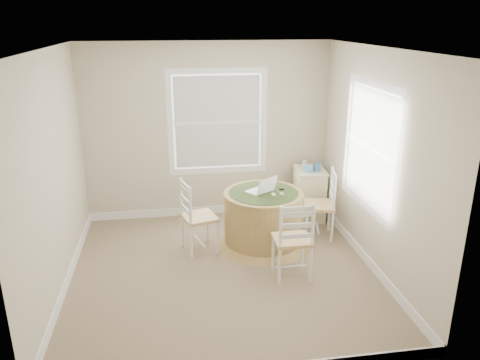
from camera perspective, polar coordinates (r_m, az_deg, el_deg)
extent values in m
cube|color=#806751|center=(5.75, -2.08, -11.20)|extent=(3.60, 3.60, 0.02)
cube|color=white|center=(4.97, -2.45, 15.86)|extent=(3.60, 3.60, 0.02)
cube|color=#C2B299|center=(6.95, -4.00, 5.85)|extent=(3.60, 0.02, 2.60)
cube|color=#C2B299|center=(3.55, 1.20, -7.56)|extent=(3.60, 0.02, 2.60)
cube|color=#C2B299|center=(5.33, -21.95, 0.32)|extent=(0.02, 3.60, 2.60)
cube|color=#C2B299|center=(5.70, 16.15, 2.13)|extent=(0.02, 3.60, 2.60)
cube|color=white|center=(7.32, -3.76, -3.68)|extent=(3.60, 0.02, 0.12)
cube|color=white|center=(5.82, -20.23, -11.30)|extent=(0.02, 3.60, 0.12)
cube|color=white|center=(6.15, 14.91, -8.98)|extent=(0.02, 3.60, 0.12)
cylinder|color=#A38649|center=(6.21, 2.84, -4.48)|extent=(1.03, 1.03, 0.67)
cone|color=#A38649|center=(6.37, 2.78, -7.52)|extent=(1.23, 1.23, 0.07)
cylinder|color=#A38649|center=(6.09, 2.89, -1.69)|extent=(1.05, 1.05, 0.03)
cylinder|color=#3A491F|center=(6.08, 2.89, -1.55)|extent=(0.91, 0.91, 0.01)
cone|color=#3A491F|center=(6.10, 2.88, -2.04)|extent=(1.01, 1.01, 0.10)
cube|color=white|center=(6.14, 2.36, -1.33)|extent=(0.40, 0.37, 0.02)
cube|color=silver|center=(6.13, 2.36, -1.25)|extent=(0.29, 0.25, 0.00)
cube|color=black|center=(6.00, 3.34, -0.66)|extent=(0.30, 0.24, 0.21)
ellipsoid|color=white|center=(6.01, 4.08, -1.75)|extent=(0.06, 0.10, 0.03)
cube|color=#B7BABF|center=(6.05, 5.11, -1.70)|extent=(0.05, 0.09, 0.02)
cube|color=black|center=(6.19, 5.08, -1.17)|extent=(0.06, 0.05, 0.02)
cube|color=#F2E8B5|center=(7.13, 8.43, -1.75)|extent=(0.44, 0.58, 0.75)
cube|color=#F2E8B5|center=(7.00, 8.58, 1.20)|extent=(0.48, 0.61, 0.02)
cube|color=beige|center=(7.17, 6.73, -3.48)|extent=(0.05, 0.47, 0.16)
cube|color=beige|center=(7.08, 6.80, -1.76)|extent=(0.05, 0.47, 0.16)
cube|color=beige|center=(7.01, 6.87, -0.08)|extent=(0.05, 0.47, 0.16)
cube|color=#5A9ACF|center=(6.87, 8.26, 1.39)|extent=(0.13, 0.13, 0.10)
cube|color=gold|center=(7.04, 9.07, 1.61)|extent=(0.16, 0.11, 0.06)
cube|color=teal|center=(6.93, 9.40, 1.57)|extent=(0.09, 0.09, 0.12)
cylinder|color=beige|center=(7.13, 7.89, 2.02)|extent=(0.07, 0.07, 0.09)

